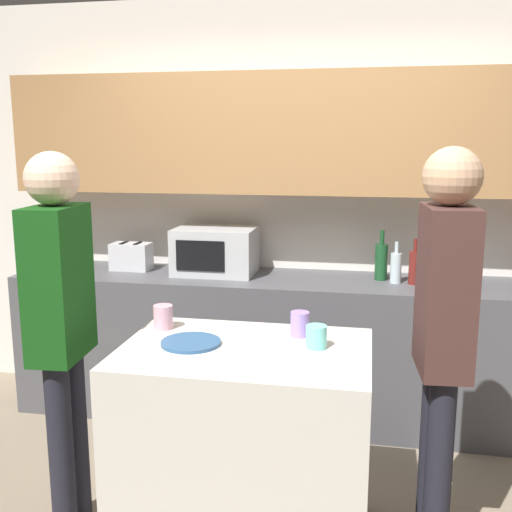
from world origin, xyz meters
TOP-DOWN VIEW (x-y plane):
  - back_wall at (0.00, 1.66)m, footprint 6.40×0.40m
  - back_counter at (0.00, 1.39)m, footprint 3.60×0.62m
  - kitchen_island at (-0.04, 0.09)m, footprint 1.06×0.74m
  - microwave at (-0.52, 1.45)m, footprint 0.52×0.39m
  - toaster at (-1.11, 1.46)m, footprint 0.26×0.16m
  - bottle_0 at (0.54, 1.46)m, footprint 0.08×0.08m
  - bottle_1 at (0.63, 1.39)m, footprint 0.07×0.07m
  - bottle_2 at (0.74, 1.38)m, footprint 0.07×0.07m
  - plate_on_island at (-0.28, 0.09)m, footprint 0.26×0.26m
  - cup_0 at (0.17, 0.29)m, footprint 0.09×0.09m
  - cup_1 at (-0.47, 0.28)m, footprint 0.09×0.09m
  - cup_2 at (0.26, 0.15)m, footprint 0.09×0.09m
  - person_left at (0.77, 0.15)m, footprint 0.23×0.35m
  - person_center at (-0.85, 0.03)m, footprint 0.23×0.35m

SIDE VIEW (x-z plane):
  - kitchen_island at x=-0.04m, z-range 0.00..0.92m
  - back_counter at x=0.00m, z-range 0.00..0.92m
  - plate_on_island at x=-0.28m, z-range 0.92..0.93m
  - cup_2 at x=0.26m, z-range 0.92..1.01m
  - cup_0 at x=0.17m, z-range 0.92..1.03m
  - cup_1 at x=-0.47m, z-range 0.92..1.03m
  - toaster at x=-1.11m, z-range 0.92..1.11m
  - bottle_1 at x=0.63m, z-range 0.89..1.15m
  - bottle_2 at x=0.74m, z-range 0.89..1.17m
  - person_center at x=-0.85m, z-range 0.17..1.91m
  - bottle_0 at x=0.54m, z-range 0.89..1.20m
  - person_left at x=0.77m, z-range 0.18..1.94m
  - microwave at x=-0.52m, z-range 0.92..1.22m
  - back_wall at x=0.00m, z-range 0.19..2.89m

